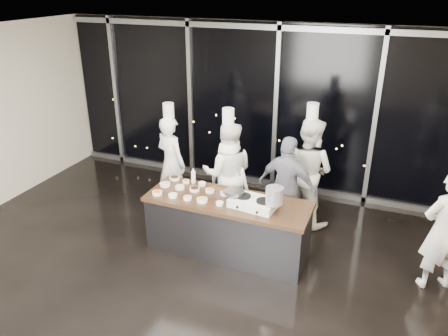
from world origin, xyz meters
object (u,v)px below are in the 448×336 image
object	(u,v)px
frying_pan	(234,192)
stock_pot	(274,196)
chef_center	(228,173)
demo_counter	(228,226)
chef_side	(444,230)
chef_left	(229,182)
stove	(253,203)
chef_far_left	(171,162)
guest	(287,187)
chef_right	(308,171)

from	to	relation	value
frying_pan	stock_pot	size ratio (longest dim) A/B	2.16
chef_center	demo_counter	bearing A→B (deg)	92.64
chef_side	chef_left	bearing A→B (deg)	-37.42
demo_counter	frying_pan	world-z (taller)	frying_pan
stock_pot	chef_side	world-z (taller)	chef_side
demo_counter	stove	xyz separation A→B (m)	(0.42, -0.06, 0.51)
chef_far_left	chef_center	bearing A→B (deg)	-163.97
frying_pan	chef_left	world-z (taller)	chef_left
guest	chef_right	xyz separation A→B (m)	(0.21, 0.54, 0.10)
stock_pot	chef_right	bearing A→B (deg)	83.86
stove	chef_center	bearing A→B (deg)	135.35
demo_counter	frying_pan	distance (m)	0.62
chef_far_left	chef_right	distance (m)	2.39
demo_counter	chef_right	world-z (taller)	chef_right
chef_left	guest	size ratio (longest dim) A/B	1.03
chef_side	chef_far_left	bearing A→B (deg)	-36.75
chef_right	stock_pot	bearing A→B (deg)	105.11
stock_pot	chef_right	world-z (taller)	chef_right
frying_pan	chef_side	xyz separation A→B (m)	(2.82, 0.33, -0.18)
frying_pan	guest	xyz separation A→B (m)	(0.58, 0.87, -0.22)
chef_left	guest	xyz separation A→B (m)	(0.99, 0.01, 0.08)
frying_pan	chef_right	xyz separation A→B (m)	(0.79, 1.41, -0.12)
chef_far_left	frying_pan	bearing A→B (deg)	168.06
stove	chef_far_left	distance (m)	2.15
chef_left	chef_center	distance (m)	0.15
guest	stove	bearing A→B (deg)	84.69
chef_left	chef_side	world-z (taller)	chef_side
chef_left	chef_side	size ratio (longest dim) A/B	0.89
guest	chef_side	distance (m)	2.31
demo_counter	chef_left	xyz separation A→B (m)	(-0.30, 0.83, 0.31)
stock_pot	stove	bearing A→B (deg)	170.79
chef_center	chef_left	bearing A→B (deg)	110.95
chef_center	chef_right	world-z (taller)	chef_right
guest	chef_right	distance (m)	0.59
stove	chef_left	size ratio (longest dim) A/B	0.40
stock_pot	chef_side	bearing A→B (deg)	10.68
chef_left	chef_center	size ratio (longest dim) A/B	0.86
stove	chef_left	distance (m)	1.16
stove	chef_right	size ratio (longest dim) A/B	0.33
chef_left	chef_center	world-z (taller)	chef_center
stock_pot	chef_far_left	size ratio (longest dim) A/B	0.12
guest	chef_right	size ratio (longest dim) A/B	0.80
chef_left	chef_center	bearing A→B (deg)	-47.90
demo_counter	chef_left	size ratio (longest dim) A/B	1.42
frying_pan	chef_center	world-z (taller)	chef_center
stock_pot	chef_left	world-z (taller)	chef_left
chef_far_left	stock_pot	bearing A→B (deg)	174.25
stove	guest	size ratio (longest dim) A/B	0.41
frying_pan	demo_counter	bearing A→B (deg)	172.77
demo_counter	chef_center	size ratio (longest dim) A/B	1.22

